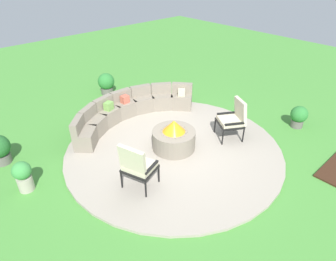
{
  "coord_description": "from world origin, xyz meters",
  "views": [
    {
      "loc": [
        -3.97,
        -4.12,
        4.08
      ],
      "look_at": [
        0.0,
        0.2,
        0.45
      ],
      "focal_mm": 31.17,
      "sensor_mm": 36.0,
      "label": 1
    }
  ],
  "objects_px": {
    "curved_stone_bench": "(130,110)",
    "potted_plant_2": "(23,175)",
    "fire_pit": "(174,137)",
    "lounge_chair_front_left": "(137,165)",
    "potted_plant_0": "(299,116)",
    "lounge_chair_front_right": "(234,118)",
    "potted_plant_1": "(106,83)"
  },
  "relations": [
    {
      "from": "fire_pit",
      "to": "lounge_chair_front_right",
      "type": "xyz_separation_m",
      "value": [
        1.41,
        -0.64,
        0.25
      ]
    },
    {
      "from": "curved_stone_bench",
      "to": "potted_plant_2",
      "type": "relative_size",
      "value": 5.79
    },
    {
      "from": "fire_pit",
      "to": "potted_plant_2",
      "type": "relative_size",
      "value": 1.54
    },
    {
      "from": "lounge_chair_front_left",
      "to": "potted_plant_0",
      "type": "height_order",
      "value": "lounge_chair_front_left"
    },
    {
      "from": "fire_pit",
      "to": "curved_stone_bench",
      "type": "height_order",
      "value": "fire_pit"
    },
    {
      "from": "lounge_chair_front_left",
      "to": "potted_plant_2",
      "type": "relative_size",
      "value": 1.6
    },
    {
      "from": "lounge_chair_front_right",
      "to": "potted_plant_1",
      "type": "xyz_separation_m",
      "value": [
        -0.81,
        4.49,
        -0.23
      ]
    },
    {
      "from": "curved_stone_bench",
      "to": "potted_plant_0",
      "type": "height_order",
      "value": "curved_stone_bench"
    },
    {
      "from": "potted_plant_1",
      "to": "curved_stone_bench",
      "type": "bearing_deg",
      "value": -104.44
    },
    {
      "from": "fire_pit",
      "to": "lounge_chair_front_left",
      "type": "height_order",
      "value": "lounge_chair_front_left"
    },
    {
      "from": "potted_plant_0",
      "to": "potted_plant_2",
      "type": "bearing_deg",
      "value": 158.64
    },
    {
      "from": "potted_plant_1",
      "to": "fire_pit",
      "type": "bearing_deg",
      "value": -98.87
    },
    {
      "from": "potted_plant_0",
      "to": "potted_plant_1",
      "type": "xyz_separation_m",
      "value": [
        -2.6,
        5.33,
        0.04
      ]
    },
    {
      "from": "potted_plant_0",
      "to": "fire_pit",
      "type": "bearing_deg",
      "value": 155.32
    },
    {
      "from": "lounge_chair_front_left",
      "to": "potted_plant_1",
      "type": "distance_m",
      "value": 4.84
    },
    {
      "from": "fire_pit",
      "to": "curved_stone_bench",
      "type": "bearing_deg",
      "value": 87.62
    },
    {
      "from": "potted_plant_2",
      "to": "potted_plant_0",
      "type": "bearing_deg",
      "value": -21.36
    },
    {
      "from": "curved_stone_bench",
      "to": "lounge_chair_front_right",
      "type": "bearing_deg",
      "value": -61.44
    },
    {
      "from": "potted_plant_0",
      "to": "potted_plant_1",
      "type": "relative_size",
      "value": 0.86
    },
    {
      "from": "lounge_chair_front_right",
      "to": "potted_plant_1",
      "type": "bearing_deg",
      "value": 41.46
    },
    {
      "from": "potted_plant_0",
      "to": "potted_plant_1",
      "type": "height_order",
      "value": "potted_plant_1"
    },
    {
      "from": "fire_pit",
      "to": "lounge_chair_front_right",
      "type": "relative_size",
      "value": 0.99
    },
    {
      "from": "curved_stone_bench",
      "to": "potted_plant_1",
      "type": "relative_size",
      "value": 5.47
    },
    {
      "from": "lounge_chair_front_left",
      "to": "curved_stone_bench",
      "type": "bearing_deg",
      "value": 127.5
    },
    {
      "from": "fire_pit",
      "to": "lounge_chair_front_left",
      "type": "xyz_separation_m",
      "value": [
        -1.46,
        -0.51,
        0.26
      ]
    },
    {
      "from": "lounge_chair_front_right",
      "to": "potted_plant_0",
      "type": "distance_m",
      "value": 2.0
    },
    {
      "from": "lounge_chair_front_left",
      "to": "potted_plant_0",
      "type": "xyz_separation_m",
      "value": [
        4.66,
        -0.96,
        -0.28
      ]
    },
    {
      "from": "lounge_chair_front_right",
      "to": "potted_plant_1",
      "type": "relative_size",
      "value": 1.48
    },
    {
      "from": "curved_stone_bench",
      "to": "potted_plant_1",
      "type": "distance_m",
      "value": 2.11
    },
    {
      "from": "lounge_chair_front_left",
      "to": "potted_plant_2",
      "type": "height_order",
      "value": "lounge_chair_front_left"
    },
    {
      "from": "lounge_chair_front_left",
      "to": "potted_plant_1",
      "type": "relative_size",
      "value": 1.51
    },
    {
      "from": "fire_pit",
      "to": "curved_stone_bench",
      "type": "xyz_separation_m",
      "value": [
        0.08,
        1.81,
        0.0
      ]
    }
  ]
}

